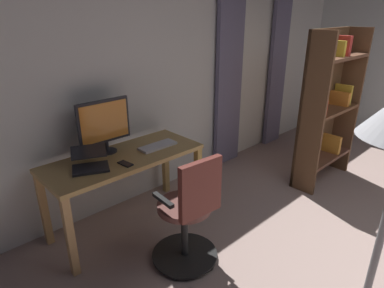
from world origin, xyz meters
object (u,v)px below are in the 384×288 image
(computer_keyboard, at_px, (158,146))
(office_chair, at_px, (189,216))
(desk, at_px, (125,166))
(bookshelf, at_px, (326,108))
(cell_phone_by_monitor, at_px, (125,164))
(laptop, at_px, (90,162))
(computer_monitor, at_px, (104,123))

(computer_keyboard, bearing_deg, office_chair, 69.35)
(desk, distance_m, bookshelf, 2.45)
(office_chair, distance_m, cell_phone_by_monitor, 0.72)
(laptop, height_order, bookshelf, bookshelf)
(cell_phone_by_monitor, bearing_deg, desk, -125.24)
(computer_monitor, xyz_separation_m, cell_phone_by_monitor, (0.03, 0.35, -0.28))
(office_chair, xyz_separation_m, computer_monitor, (0.13, -0.99, 0.57))
(computer_monitor, bearing_deg, bookshelf, 157.92)
(laptop, xyz_separation_m, cell_phone_by_monitor, (-0.25, 0.15, -0.05))
(cell_phone_by_monitor, distance_m, bookshelf, 2.48)
(computer_monitor, distance_m, computer_keyboard, 0.55)
(desk, height_order, cell_phone_by_monitor, cell_phone_by_monitor)
(cell_phone_by_monitor, bearing_deg, bookshelf, 158.97)
(office_chair, bearing_deg, bookshelf, 5.34)
(office_chair, bearing_deg, computer_monitor, 102.33)
(computer_keyboard, relative_size, laptop, 0.95)
(office_chair, bearing_deg, desk, 99.65)
(computer_monitor, distance_m, bookshelf, 2.56)
(office_chair, height_order, computer_monitor, computer_monitor)
(laptop, distance_m, cell_phone_by_monitor, 0.29)
(office_chair, xyz_separation_m, cell_phone_by_monitor, (0.16, -0.64, 0.29))
(desk, distance_m, laptop, 0.37)
(desk, height_order, bookshelf, bookshelf)
(computer_keyboard, xyz_separation_m, bookshelf, (-1.96, 0.73, 0.15))
(laptop, distance_m, bookshelf, 2.76)
(laptop, bearing_deg, cell_phone_by_monitor, 173.66)
(desk, height_order, office_chair, office_chair)
(laptop, relative_size, cell_phone_by_monitor, 2.79)
(laptop, bearing_deg, computer_monitor, -119.23)
(computer_monitor, height_order, bookshelf, bookshelf)
(computer_keyboard, distance_m, laptop, 0.69)
(computer_monitor, bearing_deg, cell_phone_by_monitor, 85.80)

